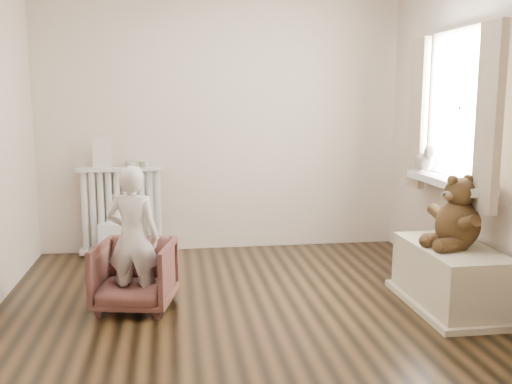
{
  "coord_description": "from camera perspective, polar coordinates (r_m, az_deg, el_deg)",
  "views": [
    {
      "loc": [
        -0.49,
        -3.91,
        1.53
      ],
      "look_at": [
        0.15,
        0.45,
        0.8
      ],
      "focal_mm": 40.0,
      "sensor_mm": 36.0,
      "label": 1
    }
  ],
  "objects": [
    {
      "name": "tin_b",
      "position": [
        5.63,
        -11.15,
        2.75
      ],
      "size": [
        0.1,
        0.1,
        0.06
      ],
      "primitive_type": "cylinder",
      "color": "#A59E8C",
      "rests_on": "radiator"
    },
    {
      "name": "window",
      "position": [
        4.77,
        19.99,
        7.89
      ],
      "size": [
        0.03,
        0.9,
        1.1
      ],
      "primitive_type": "cube",
      "color": "white",
      "rests_on": "right_wall"
    },
    {
      "name": "curtain_right",
      "position": [
        5.23,
        15.92,
        7.53
      ],
      "size": [
        0.06,
        0.26,
        1.3
      ],
      "primitive_type": "cube",
      "color": "#BCAA8E",
      "rests_on": "right_wall"
    },
    {
      "name": "window_sill",
      "position": [
        4.77,
        18.64,
        0.97
      ],
      "size": [
        0.22,
        1.1,
        0.06
      ],
      "primitive_type": "cube",
      "color": "silver",
      "rests_on": "right_wall"
    },
    {
      "name": "radiator",
      "position": [
        5.72,
        -13.25,
        -2.32
      ],
      "size": [
        0.82,
        0.16,
        0.87
      ],
      "primitive_type": "cube",
      "color": "silver",
      "rests_on": "floor"
    },
    {
      "name": "toy_bench",
      "position": [
        4.49,
        18.89,
        -8.34
      ],
      "size": [
        0.52,
        0.97,
        0.46
      ],
      "primitive_type": "cube",
      "color": "beige",
      "rests_on": "floor"
    },
    {
      "name": "floor",
      "position": [
        4.22,
        -1.15,
        -11.83
      ],
      "size": [
        3.6,
        3.6,
        0.01
      ],
      "primitive_type": "cube",
      "color": "black",
      "rests_on": "ground"
    },
    {
      "name": "tin_a",
      "position": [
        5.64,
        -12.47,
        2.7
      ],
      "size": [
        0.09,
        0.09,
        0.05
      ],
      "primitive_type": "cylinder",
      "color": "#A59E8C",
      "rests_on": "radiator"
    },
    {
      "name": "toy_vanity",
      "position": [
        5.72,
        -13.47,
        -3.51
      ],
      "size": [
        0.39,
        0.28,
        0.61
      ],
      "primitive_type": "cube",
      "color": "silver",
      "rests_on": "floor"
    },
    {
      "name": "child",
      "position": [
        4.17,
        -12.18,
        -4.51
      ],
      "size": [
        0.43,
        0.33,
        1.04
      ],
      "primitive_type": "imported",
      "rotation": [
        0.0,
        0.0,
        2.93
      ],
      "color": "beige",
      "rests_on": "armchair"
    },
    {
      "name": "front_wall",
      "position": [
        2.17,
        4.69,
        3.27
      ],
      "size": [
        3.6,
        0.02,
        2.6
      ],
      "primitive_type": "cube",
      "color": "beige",
      "rests_on": "ground"
    },
    {
      "name": "plush_cat",
      "position": [
        5.11,
        16.6,
        3.07
      ],
      "size": [
        0.18,
        0.29,
        0.24
      ],
      "primitive_type": null,
      "rotation": [
        0.0,
        0.0,
        -0.02
      ],
      "color": "gray",
      "rests_on": "window_sill"
    },
    {
      "name": "back_wall",
      "position": [
        5.73,
        -3.47,
        7.11
      ],
      "size": [
        3.6,
        0.02,
        2.6
      ],
      "primitive_type": "cube",
      "color": "beige",
      "rests_on": "ground"
    },
    {
      "name": "teddy_bear",
      "position": [
        4.35,
        19.57,
        -2.54
      ],
      "size": [
        0.49,
        0.41,
        0.52
      ],
      "primitive_type": null,
      "rotation": [
        0.0,
        0.0,
        0.21
      ],
      "color": "#31200F",
      "rests_on": "toy_bench"
    },
    {
      "name": "right_wall",
      "position": [
        4.53,
        22.12,
        5.82
      ],
      "size": [
        0.02,
        3.6,
        2.6
      ],
      "primitive_type": "cube",
      "color": "beige",
      "rests_on": "ground"
    },
    {
      "name": "curtain_left",
      "position": [
        4.22,
        22.28,
        6.81
      ],
      "size": [
        0.06,
        0.26,
        1.3
      ],
      "primitive_type": "cube",
      "color": "#BCAA8E",
      "rests_on": "right_wall"
    },
    {
      "name": "armchair",
      "position": [
        4.29,
        -12.0,
        -8.12
      ],
      "size": [
        0.64,
        0.66,
        0.5
      ],
      "primitive_type": "imported",
      "rotation": [
        0.0,
        0.0,
        -0.21
      ],
      "color": "brown",
      "rests_on": "floor"
    },
    {
      "name": "paper_doll",
      "position": [
        5.65,
        -15.15,
        3.82
      ],
      "size": [
        0.17,
        0.02,
        0.29
      ],
      "primitive_type": "cube",
      "color": "beige",
      "rests_on": "radiator"
    }
  ]
}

